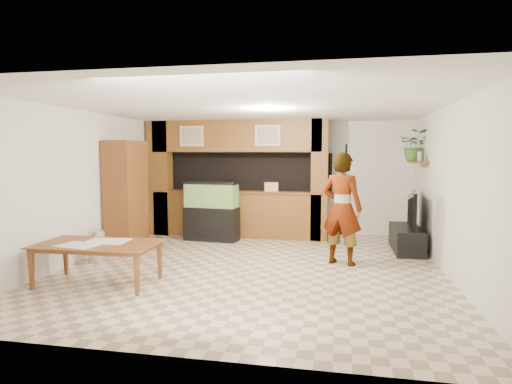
% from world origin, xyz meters
% --- Properties ---
extents(floor, '(6.50, 6.50, 0.00)m').
position_xyz_m(floor, '(0.00, 0.00, 0.00)').
color(floor, beige).
rests_on(floor, ground).
extents(ceiling, '(6.50, 6.50, 0.00)m').
position_xyz_m(ceiling, '(0.00, 0.00, 2.60)').
color(ceiling, white).
rests_on(ceiling, wall_back).
extents(wall_back, '(6.00, 0.00, 6.00)m').
position_xyz_m(wall_back, '(0.00, 3.25, 1.30)').
color(wall_back, beige).
rests_on(wall_back, floor).
extents(wall_left, '(0.00, 6.50, 6.50)m').
position_xyz_m(wall_left, '(-3.00, 0.00, 1.30)').
color(wall_left, beige).
rests_on(wall_left, floor).
extents(wall_right, '(0.00, 6.50, 6.50)m').
position_xyz_m(wall_right, '(3.00, 0.00, 1.30)').
color(wall_right, beige).
rests_on(wall_right, floor).
extents(partition, '(4.20, 0.99, 2.60)m').
position_xyz_m(partition, '(-0.95, 2.64, 1.31)').
color(partition, brown).
rests_on(partition, floor).
extents(wall_clock, '(0.05, 0.25, 0.25)m').
position_xyz_m(wall_clock, '(-2.97, 1.00, 1.90)').
color(wall_clock, black).
rests_on(wall_clock, wall_left).
extents(wall_shelf, '(0.25, 0.90, 0.04)m').
position_xyz_m(wall_shelf, '(2.85, 1.95, 1.70)').
color(wall_shelf, brown).
rests_on(wall_shelf, wall_right).
extents(pantry_cabinet, '(0.53, 0.86, 2.11)m').
position_xyz_m(pantry_cabinet, '(-2.70, 0.83, 1.05)').
color(pantry_cabinet, brown).
rests_on(pantry_cabinet, floor).
extents(trash_can, '(0.30, 0.30, 0.55)m').
position_xyz_m(trash_can, '(-2.69, -0.23, 0.27)').
color(trash_can, '#B2B2B7').
rests_on(trash_can, floor).
extents(aquarium, '(1.15, 0.43, 1.28)m').
position_xyz_m(aquarium, '(-1.31, 1.95, 0.62)').
color(aquarium, black).
rests_on(aquarium, floor).
extents(tv_stand, '(0.51, 1.38, 0.46)m').
position_xyz_m(tv_stand, '(2.65, 1.70, 0.23)').
color(tv_stand, black).
rests_on(tv_stand, floor).
extents(television, '(0.32, 1.21, 0.69)m').
position_xyz_m(television, '(2.65, 1.70, 0.81)').
color(television, black).
rests_on(television, tv_stand).
extents(photo_frame, '(0.05, 0.14, 0.18)m').
position_xyz_m(photo_frame, '(2.85, 1.78, 1.81)').
color(photo_frame, tan).
rests_on(photo_frame, wall_shelf).
extents(potted_plant, '(0.64, 0.59, 0.62)m').
position_xyz_m(potted_plant, '(2.82, 2.17, 2.03)').
color(potted_plant, '#335C24').
rests_on(potted_plant, wall_shelf).
extents(person, '(0.80, 0.67, 1.88)m').
position_xyz_m(person, '(1.42, 0.44, 0.94)').
color(person, '#937C51').
rests_on(person, floor).
extents(microphone, '(0.04, 0.11, 0.17)m').
position_xyz_m(microphone, '(1.47, 0.28, 1.93)').
color(microphone, black).
rests_on(microphone, person).
extents(dining_table, '(1.72, 0.99, 0.60)m').
position_xyz_m(dining_table, '(-1.98, -1.41, 0.30)').
color(dining_table, brown).
rests_on(dining_table, floor).
extents(newspaper_a, '(0.59, 0.48, 0.01)m').
position_xyz_m(newspaper_a, '(-2.14, -1.58, 0.60)').
color(newspaper_a, silver).
rests_on(newspaper_a, dining_table).
extents(newspaper_b, '(0.62, 0.47, 0.01)m').
position_xyz_m(newspaper_b, '(-1.91, -1.26, 0.60)').
color(newspaper_b, silver).
rests_on(newspaper_b, dining_table).
extents(counter_box, '(0.33, 0.26, 0.20)m').
position_xyz_m(counter_box, '(-0.10, 2.45, 1.14)').
color(counter_box, tan).
rests_on(counter_box, partition).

